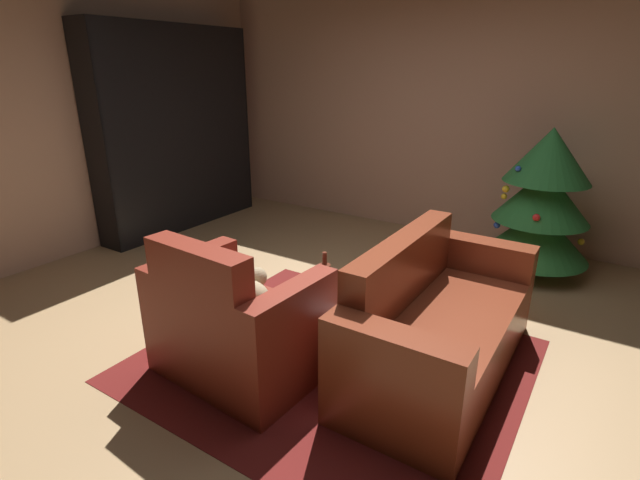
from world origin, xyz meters
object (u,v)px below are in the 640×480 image
(coffee_table, at_px, (351,307))
(book_stack_on_table, at_px, (349,292))
(armchair_red, at_px, (236,327))
(decorated_tree, at_px, (542,201))
(bookshelf_unit, at_px, (186,132))
(couch_red, at_px, (436,327))
(bottle_on_table, at_px, (324,281))

(coffee_table, distance_m, book_stack_on_table, 0.10)
(armchair_red, relative_size, decorated_tree, 0.76)
(coffee_table, bearing_deg, bookshelf_unit, 153.89)
(couch_red, bearing_deg, decorated_tree, 83.05)
(book_stack_on_table, bearing_deg, decorated_tree, 70.81)
(coffee_table, bearing_deg, book_stack_on_table, 159.20)
(bookshelf_unit, xyz_separation_m, decorated_tree, (3.88, 0.67, -0.42))
(coffee_table, xyz_separation_m, decorated_tree, (0.74, 2.21, 0.30))
(armchair_red, height_order, bottle_on_table, armchair_red)
(armchair_red, bearing_deg, bookshelf_unit, 141.81)
(book_stack_on_table, bearing_deg, coffee_table, -20.80)
(bookshelf_unit, relative_size, coffee_table, 3.68)
(coffee_table, distance_m, bottle_on_table, 0.25)
(bookshelf_unit, relative_size, couch_red, 1.34)
(couch_red, relative_size, bottle_on_table, 5.30)
(book_stack_on_table, bearing_deg, bookshelf_unit, 153.85)
(couch_red, relative_size, coffee_table, 2.74)
(decorated_tree, bearing_deg, couch_red, -96.95)
(coffee_table, bearing_deg, decorated_tree, 71.41)
(bottle_on_table, bearing_deg, armchair_red, -131.26)
(bookshelf_unit, relative_size, armchair_red, 2.21)
(bottle_on_table, bearing_deg, couch_red, 24.85)
(decorated_tree, bearing_deg, bottle_on_table, -111.38)
(decorated_tree, bearing_deg, armchair_red, -115.12)
(couch_red, bearing_deg, coffee_table, -155.95)
(bookshelf_unit, bearing_deg, couch_red, -19.87)
(bookshelf_unit, bearing_deg, decorated_tree, 9.74)
(bookshelf_unit, distance_m, decorated_tree, 3.96)
(coffee_table, xyz_separation_m, book_stack_on_table, (-0.02, 0.01, 0.09))
(armchair_red, relative_size, bottle_on_table, 3.22)
(book_stack_on_table, bearing_deg, couch_red, 22.31)
(coffee_table, relative_size, decorated_tree, 0.46)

